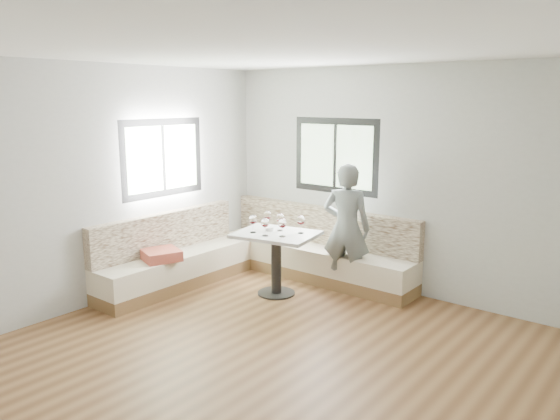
# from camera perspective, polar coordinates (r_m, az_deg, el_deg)

# --- Properties ---
(room) EXTENTS (5.01, 5.01, 2.81)m
(room) POSITION_cam_1_polar(r_m,az_deg,el_deg) (4.92, -1.60, 0.03)
(room) COLOR brown
(room) RESTS_ON ground
(banquette) EXTENTS (2.90, 2.80, 0.95)m
(banquette) POSITION_cam_1_polar(r_m,az_deg,el_deg) (7.28, -2.74, -4.92)
(banquette) COLOR brown
(banquette) RESTS_ON ground
(table) EXTENTS (1.08, 0.92, 0.79)m
(table) POSITION_cam_1_polar(r_m,az_deg,el_deg) (6.72, -0.39, -4.03)
(table) COLOR black
(table) RESTS_ON ground
(person) EXTENTS (0.69, 0.56, 1.63)m
(person) POSITION_cam_1_polar(r_m,az_deg,el_deg) (6.83, 6.95, -1.90)
(person) COLOR slate
(person) RESTS_ON ground
(olive_ramekin) EXTENTS (0.11, 0.11, 0.04)m
(olive_ramekin) POSITION_cam_1_polar(r_m,az_deg,el_deg) (6.78, -1.13, -1.99)
(olive_ramekin) COLOR white
(olive_ramekin) RESTS_ON table
(wine_glass_a) EXTENTS (0.10, 0.10, 0.22)m
(wine_glass_a) POSITION_cam_1_polar(r_m,az_deg,el_deg) (6.65, -2.85, -1.06)
(wine_glass_a) COLOR white
(wine_glass_a) RESTS_ON table
(wine_glass_b) EXTENTS (0.10, 0.10, 0.22)m
(wine_glass_b) POSITION_cam_1_polar(r_m,az_deg,el_deg) (6.49, -1.57, -1.38)
(wine_glass_b) COLOR white
(wine_glass_b) RESTS_ON table
(wine_glass_c) EXTENTS (0.10, 0.10, 0.22)m
(wine_glass_c) POSITION_cam_1_polar(r_m,az_deg,el_deg) (6.45, 0.25, -1.44)
(wine_glass_c) COLOR white
(wine_glass_c) RESTS_ON table
(wine_glass_d) EXTENTS (0.10, 0.10, 0.22)m
(wine_glass_d) POSITION_cam_1_polar(r_m,az_deg,el_deg) (6.74, 0.02, -0.88)
(wine_glass_d) COLOR white
(wine_glass_d) RESTS_ON table
(wine_glass_e) EXTENTS (0.10, 0.10, 0.22)m
(wine_glass_e) POSITION_cam_1_polar(r_m,az_deg,el_deg) (6.62, 2.18, -1.13)
(wine_glass_e) COLOR white
(wine_glass_e) RESTS_ON table
(wine_glass_f) EXTENTS (0.10, 0.10, 0.22)m
(wine_glass_f) POSITION_cam_1_polar(r_m,az_deg,el_deg) (6.89, -1.33, -0.61)
(wine_glass_f) COLOR white
(wine_glass_f) RESTS_ON table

